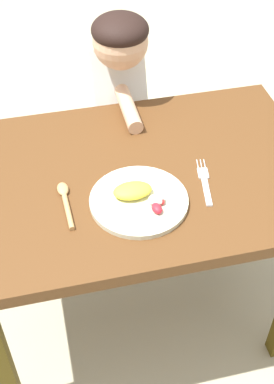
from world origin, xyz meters
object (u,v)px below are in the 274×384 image
plate (139,199)px  person (119,118)px  spoon (65,200)px  fork (205,183)px

plate → person: (0.06, 0.60, -0.16)m
plate → person: size_ratio=0.26×
plate → person: person is taller
plate → spoon: size_ratio=1.50×
spoon → plate: bearing=-105.2°
spoon → fork: bearing=-94.1°
fork → spoon: size_ratio=1.07×
fork → spoon: spoon is taller
spoon → person: person is taller
fork → person: bearing=24.7°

